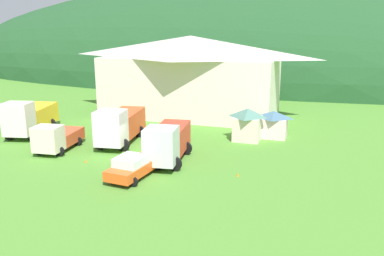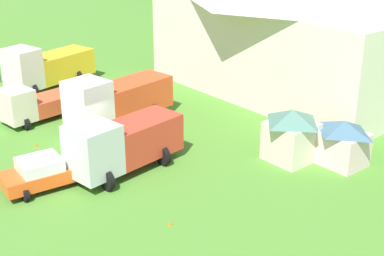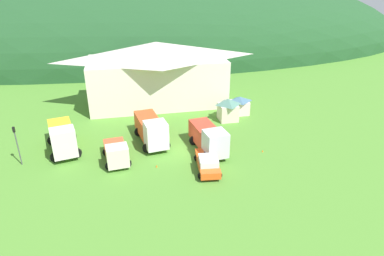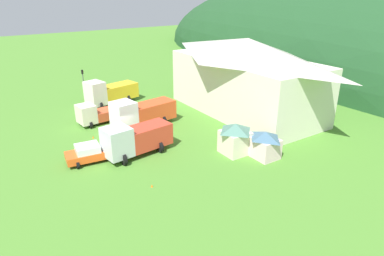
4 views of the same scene
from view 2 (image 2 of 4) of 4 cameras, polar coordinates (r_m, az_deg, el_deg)
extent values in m
plane|color=#4C842D|center=(33.54, -8.87, -2.24)|extent=(200.00, 200.00, 0.00)
cube|color=silver|center=(42.73, 9.18, 8.06)|extent=(19.80, 9.34, 6.88)
cube|color=beige|center=(32.02, 10.02, -1.35)|extent=(2.43, 2.41, 2.24)
pyramid|color=#4C7A6B|center=(31.45, 10.20, 1.18)|extent=(2.63, 2.60, 0.78)
cube|color=beige|center=(32.17, 14.96, -1.99)|extent=(2.53, 2.10, 1.92)
pyramid|color=#42667F|center=(31.68, 15.19, 0.14)|extent=(2.73, 2.27, 0.67)
cube|color=silver|center=(43.57, -16.87, 5.78)|extent=(2.84, 2.52, 3.04)
cube|color=black|center=(43.34, -17.07, 6.59)|extent=(1.64, 1.87, 0.97)
cube|color=gold|center=(45.79, -13.24, 6.26)|extent=(3.52, 5.51, 2.00)
cylinder|color=black|center=(43.18, -15.79, 3.63)|extent=(1.10, 0.30, 1.10)
cylinder|color=black|center=(44.85, -17.48, 4.13)|extent=(1.10, 0.30, 1.10)
cylinder|color=black|center=(45.74, -11.52, 5.07)|extent=(1.10, 0.30, 1.10)
cylinder|color=black|center=(47.33, -13.27, 5.51)|extent=(1.10, 0.30, 1.10)
cube|color=beige|center=(37.87, -17.45, 2.26)|extent=(2.36, 2.01, 2.10)
cube|color=black|center=(37.68, -17.65, 2.88)|extent=(1.32, 1.55, 0.67)
cube|color=#DB512D|center=(39.26, -14.07, 2.52)|extent=(2.54, 3.67, 1.05)
cylinder|color=black|center=(37.45, -16.56, 0.42)|extent=(0.80, 0.30, 0.80)
cylinder|color=black|center=(39.01, -17.96, 1.13)|extent=(0.80, 0.30, 0.80)
cylinder|color=black|center=(38.95, -12.61, 1.67)|extent=(0.80, 0.30, 0.80)
cylinder|color=black|center=(40.44, -14.11, 2.31)|extent=(0.80, 0.30, 0.80)
cube|color=white|center=(35.17, -10.56, 2.41)|extent=(2.69, 2.59, 2.96)
cube|color=black|center=(34.89, -10.78, 3.36)|extent=(1.53, 1.99, 0.95)
cube|color=#E04C23|center=(37.55, -6.03, 3.27)|extent=(3.11, 5.50, 2.10)
cylinder|color=black|center=(34.93, -9.32, -0.26)|extent=(1.10, 0.30, 1.10)
cylinder|color=black|center=(36.48, -11.41, 0.59)|extent=(1.10, 0.30, 1.10)
cylinder|color=black|center=(37.69, -4.01, 1.72)|extent=(1.10, 0.30, 1.10)
cylinder|color=black|center=(39.13, -6.16, 2.44)|extent=(1.10, 0.30, 1.10)
cube|color=silver|center=(28.99, -10.04, -2.26)|extent=(2.58, 2.57, 2.71)
cube|color=black|center=(28.68, -10.30, -1.25)|extent=(1.46, 1.98, 0.87)
cube|color=red|center=(31.02, -5.17, -0.93)|extent=(2.84, 4.60, 2.09)
cylinder|color=black|center=(28.86, -8.63, -5.28)|extent=(1.10, 0.30, 1.10)
cylinder|color=black|center=(30.30, -11.03, -4.04)|extent=(1.10, 0.30, 1.10)
cylinder|color=black|center=(31.18, -2.98, -2.84)|extent=(1.10, 0.30, 1.10)
cylinder|color=black|center=(32.52, -5.45, -1.81)|extent=(1.10, 0.30, 1.10)
cube|color=#F0551E|center=(29.84, -14.01, -4.45)|extent=(2.52, 5.36, 0.70)
cube|color=silver|center=(29.39, -15.26, -3.58)|extent=(2.03, 2.25, 0.62)
cylinder|color=black|center=(28.81, -16.61, -6.55)|extent=(0.68, 0.24, 0.68)
cylinder|color=black|center=(30.31, -17.65, -5.18)|extent=(0.68, 0.24, 0.68)
cylinder|color=black|center=(29.81, -10.20, -4.89)|extent=(0.68, 0.24, 0.68)
cylinder|color=black|center=(31.26, -11.51, -3.65)|extent=(0.68, 0.24, 0.68)
cone|color=orange|center=(25.91, -2.25, -9.89)|extent=(0.36, 0.36, 0.46)
cone|color=orange|center=(34.86, -15.58, -1.85)|extent=(0.36, 0.36, 0.59)
camera|label=1|loc=(18.65, -85.77, -8.73)|focal=38.24mm
camera|label=3|loc=(36.98, -72.97, 14.48)|focal=31.66mm
camera|label=4|loc=(5.17, 106.85, 5.00)|focal=32.03mm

